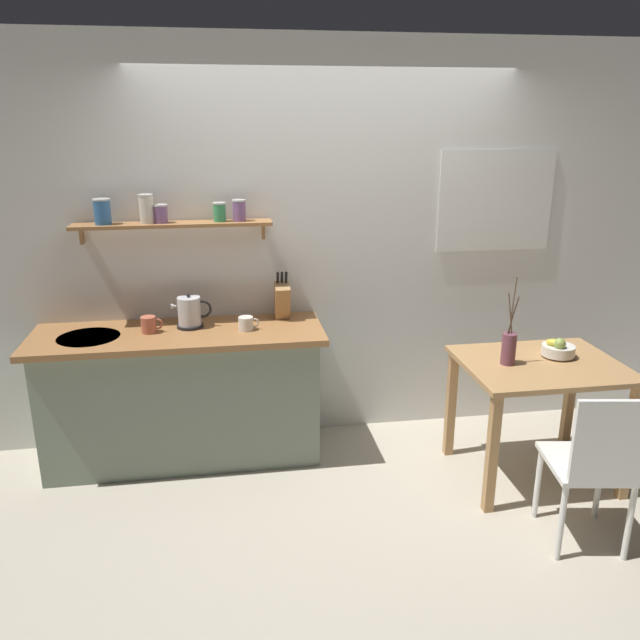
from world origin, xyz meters
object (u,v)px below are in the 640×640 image
at_px(knife_block, 282,300).
at_px(coffee_mug_spare, 246,323).
at_px(twig_vase, 509,348).
at_px(fruit_bowl, 558,349).
at_px(electric_kettle, 190,312).
at_px(dining_chair_near, 594,462).
at_px(dining_table, 539,381).
at_px(coffee_mug_by_sink, 149,325).

xyz_separation_m(knife_block, coffee_mug_spare, (-0.25, -0.20, -0.09)).
bearing_deg(knife_block, twig_vase, -28.57).
bearing_deg(fruit_bowl, electric_kettle, 166.11).
xyz_separation_m(dining_chair_near, fruit_bowl, (0.19, 0.79, 0.31)).
xyz_separation_m(dining_table, electric_kettle, (-2.11, 0.63, 0.35)).
bearing_deg(dining_table, fruit_bowl, 26.31).
height_order(dining_table, coffee_mug_by_sink, coffee_mug_by_sink).
distance_m(twig_vase, coffee_mug_by_sink, 2.21).
distance_m(dining_table, fruit_bowl, 0.24).
xyz_separation_m(fruit_bowl, twig_vase, (-0.36, -0.06, 0.05)).
relative_size(electric_kettle, coffee_mug_by_sink, 1.86).
relative_size(dining_chair_near, knife_block, 2.78).
bearing_deg(coffee_mug_by_sink, dining_chair_near, -28.94).
distance_m(dining_table, dining_chair_near, 0.74).
bearing_deg(dining_chair_near, coffee_mug_spare, 144.11).
bearing_deg(coffee_mug_spare, dining_chair_near, -35.89).
distance_m(twig_vase, coffee_mug_spare, 1.62).
relative_size(twig_vase, coffee_mug_by_sink, 3.98).
bearing_deg(electric_kettle, knife_block, 8.17).
distance_m(dining_table, twig_vase, 0.32).
xyz_separation_m(dining_chair_near, coffee_mug_spare, (-1.70, 1.23, 0.44)).
distance_m(fruit_bowl, knife_block, 1.78).
bearing_deg(coffee_mug_spare, dining_table, -16.21).
bearing_deg(fruit_bowl, coffee_mug_spare, 166.90).
distance_m(dining_chair_near, coffee_mug_spare, 2.15).
height_order(dining_chair_near, coffee_mug_spare, coffee_mug_spare).
xyz_separation_m(fruit_bowl, knife_block, (-1.65, 0.64, 0.21)).
bearing_deg(electric_kettle, coffee_mug_by_sink, -164.15).
bearing_deg(electric_kettle, twig_vase, -18.03).
height_order(twig_vase, knife_block, twig_vase).
xyz_separation_m(dining_table, knife_block, (-1.51, 0.71, 0.39)).
distance_m(fruit_bowl, electric_kettle, 2.32).
bearing_deg(dining_chair_near, fruit_bowl, 76.27).
bearing_deg(fruit_bowl, twig_vase, -170.41).
height_order(dining_chair_near, electric_kettle, electric_kettle).
xyz_separation_m(dining_table, coffee_mug_spare, (-1.76, 0.51, 0.30)).
distance_m(electric_kettle, coffee_mug_by_sink, 0.27).
height_order(twig_vase, coffee_mug_spare, twig_vase).
height_order(dining_table, twig_vase, twig_vase).
bearing_deg(coffee_mug_by_sink, twig_vase, -14.26).
relative_size(dining_table, fruit_bowl, 4.75).
distance_m(twig_vase, electric_kettle, 1.99).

